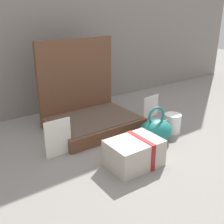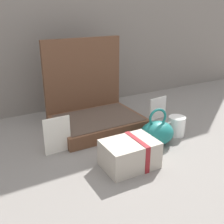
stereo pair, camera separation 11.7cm
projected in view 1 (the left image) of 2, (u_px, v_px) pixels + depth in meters
The scene contains 7 objects.
ground_plane at pixel (105, 145), 1.23m from camera, with size 6.00×6.00×0.00m, color slate.
open_suitcase at pixel (88, 109), 1.39m from camera, with size 0.43×0.34×0.44m.
teal_pouch_handbag at pixel (156, 131), 1.24m from camera, with size 0.18×0.15×0.17m.
cream_toiletry_bag at pixel (134, 153), 1.06m from camera, with size 0.21×0.15×0.11m.
coffee_mug at pixel (172, 123), 1.34m from camera, with size 0.12×0.08×0.09m.
info_card_left at pixel (58, 138), 1.12m from camera, with size 0.11×0.01×0.16m, color white.
poster_card_right at pixel (151, 107), 1.52m from camera, with size 0.12×0.01×0.12m, color white.
Camera 1 is at (-0.61, -0.91, 0.59)m, focal length 43.59 mm.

